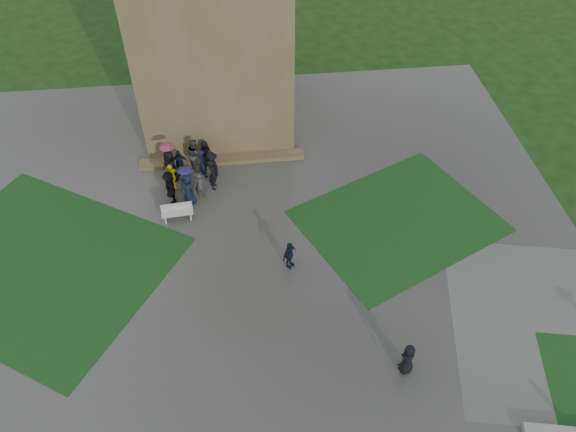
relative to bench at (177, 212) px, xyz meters
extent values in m
plane|color=black|center=(2.31, -6.37, -0.48)|extent=(120.00, 120.00, 0.00)
cube|color=#3A3A37|center=(2.31, -4.37, -0.47)|extent=(34.00, 34.00, 0.02)
cube|color=#133616|center=(-6.19, -2.37, -0.45)|extent=(14.10, 13.46, 0.01)
cube|color=#133616|center=(10.81, -1.37, -0.45)|extent=(11.12, 10.15, 0.01)
cube|color=brown|center=(2.31, 4.23, -0.35)|extent=(9.00, 0.80, 0.22)
cube|color=#B8B7B3|center=(0.01, -0.07, -0.01)|extent=(1.57, 0.59, 0.06)
cube|color=#B8B7B3|center=(-0.60, -0.12, -0.24)|extent=(0.12, 0.41, 0.43)
cube|color=#B8B7B3|center=(0.62, -0.02, -0.24)|extent=(0.12, 0.41, 0.43)
cube|color=#B8B7B3|center=(-0.01, 0.15, 0.23)|extent=(1.53, 0.18, 0.41)
imported|color=black|center=(1.78, 2.87, 0.38)|extent=(1.03, 1.21, 1.67)
imported|color=black|center=(1.31, 3.12, 0.39)|extent=(0.69, 0.74, 1.69)
imported|color=black|center=(1.42, 4.10, 0.29)|extent=(0.88, 0.81, 1.50)
imported|color=#3B3A3F|center=(0.88, 3.76, 0.50)|extent=(0.88, 1.07, 1.92)
imported|color=black|center=(0.05, 3.38, 0.32)|extent=(0.99, 0.66, 1.56)
imported|color=black|center=(-0.36, 2.96, 0.49)|extent=(1.12, 1.07, 1.90)
imported|color=yellow|center=(-0.30, 2.11, 0.39)|extent=(1.12, 1.09, 1.70)
imported|color=black|center=(-0.34, 1.43, 0.45)|extent=(0.96, 1.78, 1.82)
imported|color=black|center=(0.58, 1.11, 0.48)|extent=(1.09, 1.09, 1.88)
imported|color=#3B3A3F|center=(1.13, 1.51, 0.30)|extent=(0.58, 0.41, 1.51)
imported|color=black|center=(1.82, 2.10, 0.44)|extent=(0.46, 0.67, 1.80)
imported|color=#DB5A81|center=(-0.36, 2.96, 1.62)|extent=(0.76, 0.76, 0.67)
imported|color=#433A9F|center=(0.58, 1.11, 1.56)|extent=(0.69, 0.69, 0.61)
imported|color=black|center=(5.13, -3.63, 0.30)|extent=(0.98, 0.98, 1.51)
imported|color=black|center=(9.04, -9.35, 0.33)|extent=(0.93, 0.83, 1.57)
camera|label=1|loc=(3.26, -19.96, 19.39)|focal=35.00mm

